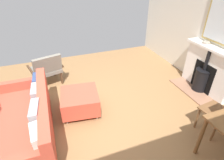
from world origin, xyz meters
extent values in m
cube|color=olive|center=(0.00, 0.00, 0.00)|extent=(5.88, 5.54, 0.01)
cube|color=#93664C|center=(-2.48, 0.06, 0.01)|extent=(0.39, 1.12, 0.03)
cube|color=white|center=(-2.78, 0.06, 0.48)|extent=(0.20, 1.18, 0.95)
cube|color=black|center=(-2.70, 0.06, 0.34)|extent=(0.06, 0.54, 0.63)
cylinder|color=black|center=(-2.66, 0.06, 0.27)|extent=(0.29, 0.29, 0.47)
cylinder|color=black|center=(-2.66, 0.06, 0.51)|extent=(0.31, 0.31, 0.02)
cylinder|color=black|center=(-2.66, 0.06, 0.74)|extent=(0.07, 0.07, 0.43)
cube|color=white|center=(-2.75, 0.06, 0.98)|extent=(0.25, 1.26, 0.05)
cylinder|color=#9E9384|center=(-2.76, -0.17, 1.02)|extent=(0.15, 0.15, 0.05)
torus|color=#9E9384|center=(-2.76, -0.17, 1.04)|extent=(0.15, 0.15, 0.01)
cylinder|color=#B2B2B7|center=(1.29, -0.62, 0.05)|extent=(0.04, 0.04, 0.10)
cylinder|color=#B2B2B7|center=(0.58, -0.62, 0.05)|extent=(0.04, 0.04, 0.10)
cube|color=#D14C38|center=(0.94, 0.16, 0.26)|extent=(0.90, 1.83, 0.32)
cube|color=#D14C38|center=(0.56, 0.16, 0.58)|extent=(0.15, 1.83, 0.33)
cube|color=#D14C38|center=(0.94, -0.70, 0.51)|extent=(0.85, 0.12, 0.18)
cube|color=#334775|center=(0.65, -0.49, 0.57)|extent=(0.17, 0.34, 0.34)
cube|color=#99999E|center=(0.65, -0.10, 0.57)|extent=(0.13, 0.35, 0.35)
cube|color=#99999E|center=(0.66, 0.42, 0.59)|extent=(0.16, 0.39, 0.39)
cube|color=beige|center=(0.66, 0.81, 0.56)|extent=(0.16, 0.34, 0.33)
cylinder|color=#B2B2B7|center=(0.19, -0.47, 0.04)|extent=(0.04, 0.04, 0.09)
cylinder|color=#B2B2B7|center=(0.26, 0.06, 0.04)|extent=(0.04, 0.04, 0.09)
cylinder|color=#B2B2B7|center=(-0.34, -0.40, 0.04)|extent=(0.04, 0.04, 0.09)
cylinder|color=#B2B2B7|center=(-0.26, 0.14, 0.04)|extent=(0.04, 0.04, 0.09)
cube|color=#D14C38|center=(-0.04, -0.17, 0.25)|extent=(0.75, 0.75, 0.33)
cube|color=#4C3321|center=(0.30, -1.75, 0.16)|extent=(0.05, 0.05, 0.33)
cube|color=#4C3321|center=(0.79, -1.62, 0.16)|extent=(0.05, 0.05, 0.33)
cube|color=#4C3321|center=(0.17, -1.29, 0.16)|extent=(0.05, 0.05, 0.33)
cube|color=#4C3321|center=(0.66, -1.16, 0.16)|extent=(0.05, 0.05, 0.33)
cube|color=slate|center=(0.48, -1.45, 0.35)|extent=(0.73, 0.70, 0.08)
cube|color=slate|center=(0.41, -1.21, 0.58)|extent=(0.61, 0.28, 0.39)
cube|color=#4C3321|center=(0.17, -1.54, 0.44)|extent=(0.18, 0.52, 0.04)
cube|color=#4C3321|center=(0.79, -1.37, 0.44)|extent=(0.18, 0.52, 0.04)
cylinder|color=brown|center=(-1.43, 1.34, 0.35)|extent=(0.05, 0.05, 0.69)
cylinder|color=brown|center=(-2.10, 0.89, 0.21)|extent=(0.04, 0.04, 0.42)
cylinder|color=brown|center=(-1.79, 0.93, 0.21)|extent=(0.04, 0.04, 0.42)
cylinder|color=brown|center=(-1.82, 1.24, 0.21)|extent=(0.04, 0.04, 0.42)
cube|color=brown|center=(-1.96, 1.07, 0.43)|extent=(0.44, 0.44, 0.02)
camera|label=1|loc=(0.33, 2.52, 2.34)|focal=29.06mm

